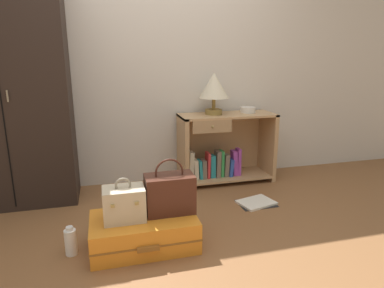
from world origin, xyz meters
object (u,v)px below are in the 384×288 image
Objects in this scene: wardrobe at (8,93)px; bowl at (248,110)px; handbag at (170,193)px; table_lamp at (214,87)px; open_book_on_floor at (256,203)px; bookshelf at (223,150)px; train_case at (124,204)px; bottle at (71,242)px; suitcase_large at (144,231)px.

wardrobe is 2.21m from bowl.
bowl reaches higher than handbag.
table_lamp is 1.38m from handbag.
wardrobe is 2.32m from open_book_on_floor.
train_case is at bearing -135.25° from bookshelf.
table_lamp is 1.92m from bottle.
bookshelf reaches higher than open_book_on_floor.
wardrobe reaches higher than train_case.
bookshelf is 1.35× the size of suitcase_large.
bottle reaches higher than open_book_on_floor.
table_lamp is at bearing 51.65° from suitcase_large.
bottle is at bearing -63.79° from wardrobe.
handbag is at bearing -122.41° from table_lamp.
bottle is at bearing -148.09° from bowl.
wardrobe is at bearing 163.64° from open_book_on_floor.
train_case is (-0.12, -0.00, 0.22)m from suitcase_large.
handbag is 1.10× the size of open_book_on_floor.
bottle is (-0.67, -0.01, -0.26)m from handbag.
wardrobe reaches higher than bookshelf.
train_case is (0.85, -1.03, -0.64)m from wardrobe.
wardrobe is at bearing -178.83° from bookshelf.
table_lamp reaches higher than suitcase_large.
bowl reaches higher than bottle.
open_book_on_floor is at bearing -16.36° from wardrobe.
handbag is at bearing 6.59° from train_case.
bowl is at bearing 41.45° from suitcase_large.
train_case is 0.76× the size of handbag.
train_case is (-0.98, -1.08, -0.65)m from table_lamp.
train_case is at bearing -141.22° from bowl.
table_lamp is 1.63m from suitcase_large.
bookshelf is 6.24× the size of bowl.
table_lamp reaches higher than bookshelf.
handbag is (0.19, 0.03, 0.25)m from suitcase_large.
bowl is 2.11m from bottle.
table_lamp is 2.64× the size of bowl.
open_book_on_floor is (0.86, 0.40, -0.35)m from handbag.
bowl is 0.40× the size of handbag.
table_lamp is at bearing 107.20° from open_book_on_floor.
bookshelf reaches higher than handbag.
table_lamp reaches higher than train_case.
bottle is (-0.48, 0.02, -0.02)m from suitcase_large.
bowl is 1.52m from handbag.
bookshelf is 2.36× the size of table_lamp.
train_case is at bearing -159.63° from open_book_on_floor.
open_book_on_floor is (1.05, 0.43, -0.10)m from suitcase_large.
wardrobe is 2.03m from bookshelf.
wardrobe is 6.60× the size of train_case.
train_case is at bearing -50.46° from wardrobe.
table_lamp is 0.57× the size of suitcase_large.
bowl is (0.37, 0.01, -0.24)m from table_lamp.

